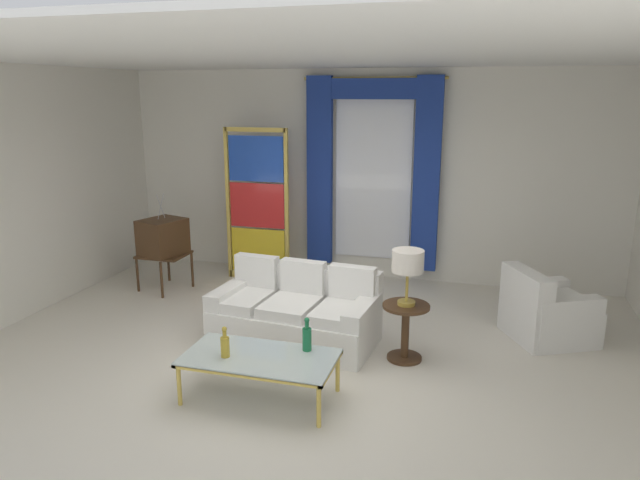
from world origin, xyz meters
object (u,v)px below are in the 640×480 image
object	(u,v)px
vintage_tv	(163,238)
round_side_table	(405,327)
bottle_blue_decanter	(307,337)
armchair_white	(545,314)
couch_white_long	(297,313)
coffee_table	(260,359)
peacock_figurine	(280,275)
table_lamp_brass	(408,264)
bottle_crystal_tall	(225,345)
stained_glass_divider	(257,208)

from	to	relation	value
vintage_tv	round_side_table	distance (m)	3.77
bottle_blue_decanter	armchair_white	world-z (taller)	armchair_white
round_side_table	couch_white_long	bearing A→B (deg)	171.54
armchair_white	coffee_table	bearing A→B (deg)	-140.48
coffee_table	peacock_figurine	distance (m)	2.94
table_lamp_brass	coffee_table	bearing A→B (deg)	-134.62
coffee_table	peacock_figurine	xyz separation A→B (m)	(-0.83, 2.82, -0.16)
peacock_figurine	table_lamp_brass	world-z (taller)	table_lamp_brass
round_side_table	bottle_blue_decanter	bearing A→B (deg)	-129.71
coffee_table	bottle_crystal_tall	size ratio (longest dim) A/B	4.75
bottle_crystal_tall	armchair_white	world-z (taller)	armchair_white
peacock_figurine	bottle_blue_decanter	bearing A→B (deg)	-65.21
bottle_blue_decanter	vintage_tv	xyz separation A→B (m)	(-2.76, 2.21, 0.19)
bottle_crystal_tall	vintage_tv	xyz separation A→B (m)	(-2.11, 2.54, 0.21)
bottle_blue_decanter	round_side_table	xyz separation A→B (m)	(0.76, 0.92, -0.18)
vintage_tv	bottle_crystal_tall	bearing A→B (deg)	-50.34
bottle_blue_decanter	bottle_crystal_tall	xyz separation A→B (m)	(-0.65, -0.33, -0.01)
armchair_white	stained_glass_divider	size ratio (longest dim) A/B	0.50
coffee_table	peacock_figurine	world-z (taller)	peacock_figurine
bottle_crystal_tall	armchair_white	xyz separation A→B (m)	(2.83, 2.20, -0.23)
bottle_crystal_tall	peacock_figurine	xyz separation A→B (m)	(-0.54, 2.92, -0.30)
couch_white_long	bottle_crystal_tall	bearing A→B (deg)	-97.85
armchair_white	round_side_table	world-z (taller)	armchair_white
bottle_crystal_tall	peacock_figurine	size ratio (longest dim) A/B	0.47
armchair_white	round_side_table	size ratio (longest dim) A/B	1.84
vintage_tv	round_side_table	world-z (taller)	vintage_tv
bottle_blue_decanter	peacock_figurine	xyz separation A→B (m)	(-1.20, 2.59, -0.32)
bottle_crystal_tall	armchair_white	bearing A→B (deg)	37.84
stained_glass_divider	peacock_figurine	xyz separation A→B (m)	(0.48, -0.41, -0.84)
bottle_blue_decanter	peacock_figurine	world-z (taller)	bottle_blue_decanter
coffee_table	armchair_white	world-z (taller)	armchair_white
couch_white_long	peacock_figurine	world-z (taller)	couch_white_long
couch_white_long	peacock_figurine	distance (m)	1.67
couch_white_long	armchair_white	bearing A→B (deg)	16.35
couch_white_long	round_side_table	size ratio (longest dim) A/B	3.08
couch_white_long	table_lamp_brass	bearing A→B (deg)	-8.46
coffee_table	armchair_white	distance (m)	3.31
coffee_table	table_lamp_brass	distance (m)	1.74
bottle_crystal_tall	peacock_figurine	world-z (taller)	bottle_crystal_tall
peacock_figurine	table_lamp_brass	size ratio (longest dim) A/B	1.05
bottle_blue_decanter	table_lamp_brass	world-z (taller)	table_lamp_brass
vintage_tv	stained_glass_divider	world-z (taller)	stained_glass_divider
couch_white_long	vintage_tv	size ratio (longest dim) A/B	1.36
coffee_table	table_lamp_brass	world-z (taller)	table_lamp_brass
table_lamp_brass	vintage_tv	bearing A→B (deg)	159.85
bottle_blue_decanter	coffee_table	bearing A→B (deg)	-148.24
stained_glass_divider	peacock_figurine	size ratio (longest dim) A/B	3.67
coffee_table	vintage_tv	world-z (taller)	vintage_tv
vintage_tv	peacock_figurine	world-z (taller)	vintage_tv
coffee_table	armchair_white	xyz separation A→B (m)	(2.55, 2.10, -0.09)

